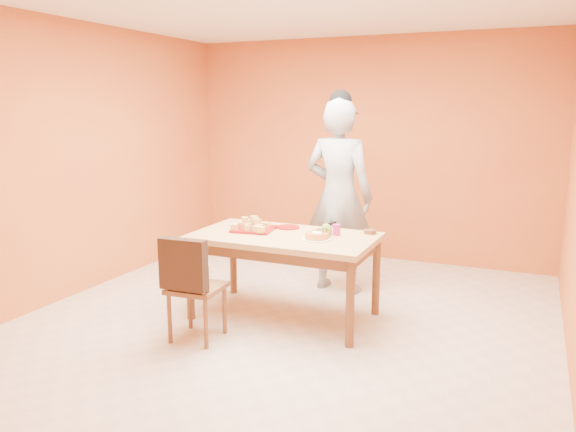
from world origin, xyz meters
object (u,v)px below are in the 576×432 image
at_px(dining_table, 284,245).
at_px(dining_chair, 195,285).
at_px(egg_ornament, 326,231).
at_px(red_dinner_plate, 288,227).
at_px(sponge_cake, 317,236).
at_px(checker_tin, 370,232).
at_px(person, 339,197).
at_px(pastry_platter, 254,229).
at_px(magenta_glass, 336,230).

height_order(dining_table, dining_chair, dining_chair).
bearing_deg(egg_ornament, red_dinner_plate, 159.14).
bearing_deg(dining_table, sponge_cake, -9.81).
bearing_deg(sponge_cake, red_dinner_plate, 141.83).
relative_size(dining_table, checker_tin, 14.11).
bearing_deg(dining_table, person, 78.43).
xyz_separation_m(sponge_cake, egg_ornament, (0.06, 0.08, 0.03)).
height_order(red_dinner_plate, egg_ornament, egg_ornament).
xyz_separation_m(dining_table, red_dinner_plate, (-0.08, 0.27, 0.10)).
height_order(person, egg_ornament, person).
xyz_separation_m(dining_table, person, (0.19, 0.93, 0.31)).
xyz_separation_m(egg_ornament, checker_tin, (0.29, 0.33, -0.05)).
bearing_deg(checker_tin, pastry_platter, -163.71).
relative_size(red_dinner_plate, magenta_glass, 2.27).
bearing_deg(egg_ornament, pastry_platter, -176.07).
xyz_separation_m(red_dinner_plate, magenta_glass, (0.51, -0.10, 0.04)).
relative_size(pastry_platter, red_dinner_plate, 1.63).
distance_m(pastry_platter, magenta_glass, 0.76).
height_order(pastry_platter, checker_tin, checker_tin).
bearing_deg(sponge_cake, pastry_platter, 170.21).
xyz_separation_m(dining_table, dining_chair, (-0.45, -0.75, -0.21)).
xyz_separation_m(pastry_platter, red_dinner_plate, (0.24, 0.21, -0.00)).
xyz_separation_m(pastry_platter, checker_tin, (1.01, 0.29, 0.01)).
bearing_deg(red_dinner_plate, pastry_platter, -139.38).
distance_m(pastry_platter, egg_ornament, 0.71).
distance_m(dining_table, person, 1.00).
bearing_deg(sponge_cake, checker_tin, 49.24).
bearing_deg(red_dinner_plate, dining_table, -73.00).
bearing_deg(red_dinner_plate, sponge_cake, -38.17).
bearing_deg(dining_table, egg_ornament, 3.19).
bearing_deg(dining_chair, red_dinner_plate, 66.36).
bearing_deg(sponge_cake, egg_ornament, 53.94).
relative_size(dining_table, red_dinner_plate, 7.30).
bearing_deg(dining_chair, checker_tin, 40.49).
xyz_separation_m(red_dinner_plate, sponge_cake, (0.41, -0.32, 0.03)).
relative_size(red_dinner_plate, sponge_cake, 1.09).
bearing_deg(magenta_glass, egg_ornament, -106.73).
xyz_separation_m(dining_table, sponge_cake, (0.33, -0.06, 0.13)).
xyz_separation_m(egg_ornament, magenta_glass, (0.04, 0.14, -0.02)).
relative_size(person, magenta_glass, 20.24).
xyz_separation_m(dining_table, egg_ornament, (0.39, 0.02, 0.16)).
height_order(sponge_cake, checker_tin, sponge_cake).
distance_m(dining_table, sponge_cake, 0.36).
distance_m(egg_ornament, checker_tin, 0.44).
xyz_separation_m(dining_table, magenta_glass, (0.43, 0.17, 0.14)).
xyz_separation_m(red_dinner_plate, egg_ornament, (0.47, -0.24, 0.06)).
bearing_deg(red_dinner_plate, egg_ornament, -27.58).
bearing_deg(dining_chair, pastry_platter, 77.58).
distance_m(person, magenta_glass, 0.82).
xyz_separation_m(dining_chair, checker_tin, (1.13, 1.10, 0.32)).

